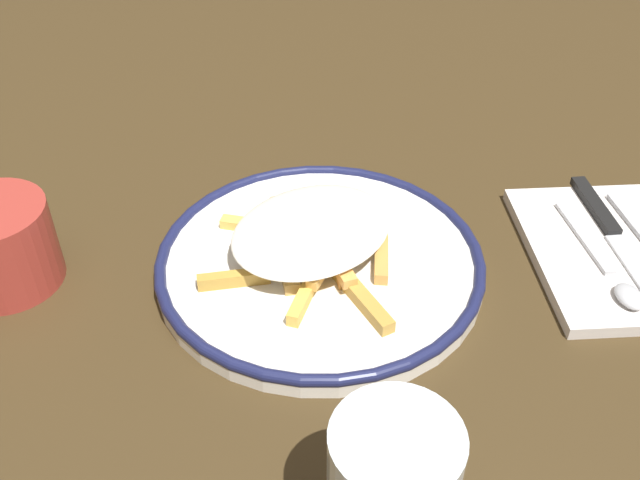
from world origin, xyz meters
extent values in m
plane|color=#3D2E17|center=(0.00, 0.00, 0.00)|extent=(2.60, 2.60, 0.00)
cylinder|color=white|center=(0.00, 0.00, 0.01)|extent=(0.29, 0.29, 0.02)
torus|color=#1B1F48|center=(0.00, 0.00, 0.02)|extent=(0.29, 0.29, 0.01)
cube|color=#ECAC50|center=(-0.01, 0.02, 0.03)|extent=(0.05, 0.08, 0.01)
cube|color=gold|center=(-0.03, 0.06, 0.02)|extent=(0.04, 0.08, 0.01)
cube|color=#EDC254|center=(0.05, -0.05, 0.02)|extent=(0.07, 0.03, 0.01)
cube|color=gold|center=(0.01, -0.03, 0.03)|extent=(0.08, 0.05, 0.01)
cube|color=gold|center=(0.04, -0.04, 0.02)|extent=(0.06, 0.03, 0.01)
cube|color=#E8B749|center=(0.02, 0.05, 0.02)|extent=(0.04, 0.07, 0.01)
cube|color=gold|center=(0.00, -0.01, 0.02)|extent=(0.06, 0.08, 0.01)
cube|color=#DCAB52|center=(-0.03, -0.04, 0.02)|extent=(0.06, 0.05, 0.01)
cube|color=#EAA24E|center=(-0.01, 0.02, 0.03)|extent=(0.03, 0.06, 0.01)
cube|color=#E0C959|center=(0.01, -0.01, 0.03)|extent=(0.02, 0.08, 0.01)
cube|color=gold|center=(0.08, 0.03, 0.02)|extent=(0.06, 0.01, 0.01)
cube|color=#DAA855|center=(0.03, 0.01, 0.02)|extent=(0.02, 0.07, 0.01)
cube|color=#DB9041|center=(-0.01, 0.01, 0.02)|extent=(0.02, 0.07, 0.01)
cube|color=gold|center=(0.02, -0.05, 0.02)|extent=(0.03, 0.07, 0.01)
cube|color=gold|center=(-0.05, 0.01, 0.02)|extent=(0.02, 0.07, 0.01)
ellipsoid|color=white|center=(0.01, -0.01, 0.04)|extent=(0.20, 0.19, 0.01)
cube|color=#2F582C|center=(-0.01, 0.01, 0.04)|extent=(0.00, 0.00, 0.00)
cube|color=#2B7229|center=(-0.02, -0.01, 0.04)|extent=(0.00, 0.00, 0.00)
cube|color=#206F23|center=(0.00, 0.00, 0.04)|extent=(0.00, 0.00, 0.00)
cube|color=#2E6332|center=(0.02, 0.00, 0.04)|extent=(0.00, 0.00, 0.00)
cube|color=silver|center=(-0.27, 0.01, 0.01)|extent=(0.17, 0.20, 0.01)
cube|color=silver|center=(-0.30, -0.01, 0.01)|extent=(0.02, 0.11, 0.01)
cube|color=black|center=(-0.27, -0.05, 0.02)|extent=(0.02, 0.09, 0.01)
cube|color=silver|center=(-0.25, -0.01, 0.01)|extent=(0.02, 0.10, 0.00)
ellipsoid|color=silver|center=(-0.25, 0.08, 0.02)|extent=(0.02, 0.03, 0.01)
camera|label=1|loc=(0.05, 0.48, 0.42)|focal=39.99mm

